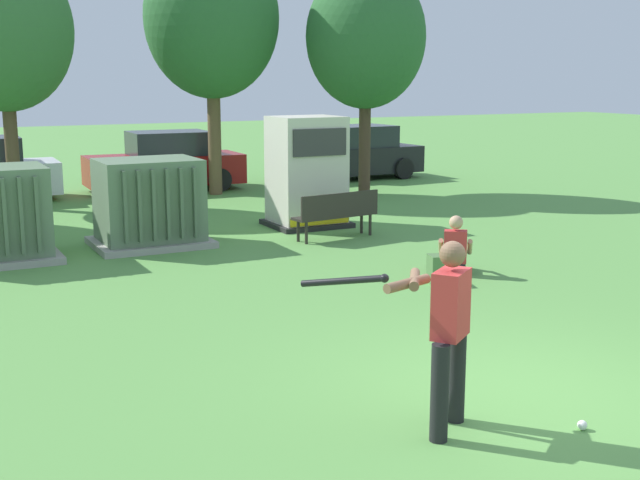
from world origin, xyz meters
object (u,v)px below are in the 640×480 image
(generator_enclosure, at_px, (307,172))
(parked_car_rightmost, at_px, (354,154))
(sports_ball, at_px, (582,425))
(transformer_mid_west, at_px, (149,204))
(batter, at_px, (444,326))
(parked_car_right_of_center, at_px, (166,163))
(backpack, at_px, (436,270))
(seated_spectator, at_px, (455,250))
(park_bench, at_px, (337,212))

(generator_enclosure, relative_size, parked_car_rightmost, 0.54)
(generator_enclosure, xyz_separation_m, sports_ball, (-2.35, -10.42, -1.09))
(transformer_mid_west, distance_m, batter, 9.29)
(sports_ball, xyz_separation_m, parked_car_right_of_center, (1.32, 17.15, 0.71))
(sports_ball, height_order, backpack, backpack)
(batter, distance_m, sports_ball, 1.58)
(batter, relative_size, parked_car_right_of_center, 0.41)
(transformer_mid_west, relative_size, seated_spectator, 2.18)
(generator_enclosure, relative_size, parked_car_right_of_center, 0.54)
(park_bench, height_order, parked_car_right_of_center, parked_car_right_of_center)
(park_bench, height_order, seated_spectator, seated_spectator)
(batter, bearing_deg, parked_car_rightmost, 63.14)
(park_bench, xyz_separation_m, parked_car_right_of_center, (-0.92, 8.30, 0.22))
(parked_car_right_of_center, height_order, parked_car_rightmost, same)
(park_bench, xyz_separation_m, batter, (-3.36, -8.26, 0.44))
(seated_spectator, height_order, backpack, seated_spectator)
(sports_ball, bearing_deg, park_bench, 75.82)
(batter, relative_size, sports_ball, 19.33)
(park_bench, height_order, sports_ball, park_bench)
(generator_enclosure, xyz_separation_m, backpack, (-0.41, -5.36, -0.92))
(transformer_mid_west, relative_size, sports_ball, 23.33)
(generator_enclosure, distance_m, parked_car_rightmost, 8.27)
(generator_enclosure, bearing_deg, batter, -109.46)
(transformer_mid_west, xyz_separation_m, park_bench, (3.41, -1.04, -0.25))
(transformer_mid_west, bearing_deg, backpack, -57.21)
(transformer_mid_west, height_order, park_bench, transformer_mid_west)
(batter, relative_size, seated_spectator, 1.81)
(batter, height_order, sports_ball, batter)
(park_bench, relative_size, backpack, 4.18)
(seated_spectator, bearing_deg, backpack, -147.55)
(parked_car_rightmost, bearing_deg, seated_spectator, -111.83)
(generator_enclosure, relative_size, park_bench, 1.25)
(transformer_mid_west, bearing_deg, parked_car_right_of_center, 71.03)
(generator_enclosure, height_order, seated_spectator, generator_enclosure)
(transformer_mid_west, relative_size, park_bench, 1.14)
(seated_spectator, distance_m, parked_car_right_of_center, 11.75)
(seated_spectator, relative_size, backpack, 2.19)
(transformer_mid_west, xyz_separation_m, sports_ball, (1.18, -9.89, -0.74))
(backpack, height_order, parked_car_right_of_center, parked_car_right_of_center)
(seated_spectator, relative_size, parked_car_rightmost, 0.22)
(generator_enclosure, bearing_deg, transformer_mid_west, -171.36)
(batter, distance_m, seated_spectator, 6.15)
(transformer_mid_west, height_order, batter, batter)
(sports_ball, height_order, parked_car_rightmost, parked_car_rightmost)
(park_bench, distance_m, sports_ball, 9.14)
(generator_enclosure, height_order, park_bench, generator_enclosure)
(batter, distance_m, backpack, 5.47)
(generator_enclosure, height_order, parked_car_rightmost, generator_enclosure)
(sports_ball, height_order, parked_car_right_of_center, parked_car_right_of_center)
(generator_enclosure, bearing_deg, sports_ball, -102.69)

